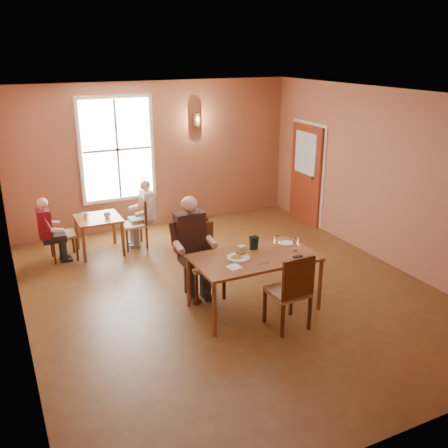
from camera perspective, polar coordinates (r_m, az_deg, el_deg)
name	(u,v)px	position (r m, az deg, el deg)	size (l,w,h in m)	color
ground	(229,290)	(7.94, 0.63, -7.60)	(6.00, 7.00, 0.01)	brown
wall_back	(155,155)	(10.53, -7.85, 7.77)	(6.00, 0.04, 3.00)	brown
wall_front	(405,303)	(4.72, 20.00, -8.48)	(6.00, 0.04, 3.00)	brown
wall_left	(12,230)	(6.68, -23.09, -0.62)	(0.04, 7.00, 3.00)	brown
wall_right	(386,178)	(9.06, 18.02, 5.05)	(0.04, 7.00, 3.00)	brown
ceiling	(230,95)	(7.09, 0.72, 14.51)	(6.00, 7.00, 0.04)	white
window	(117,150)	(10.24, -12.11, 8.32)	(1.36, 0.10, 1.96)	white
door	(305,174)	(10.86, 9.29, 5.61)	(0.12, 1.04, 2.10)	maroon
wall_sconce	(197,119)	(10.63, -3.14, 11.86)	(0.16, 0.16, 0.28)	brown
main_table	(254,282)	(7.28, 3.43, -6.68)	(1.75, 0.99, 0.82)	brown
chair_diner_main	(204,263)	(7.54, -2.28, -4.43)	(0.49, 0.49, 1.12)	#4F2E14
diner_main	(205,252)	(7.44, -2.21, -3.22)	(0.59, 0.59, 1.48)	black
chair_empty	(288,290)	(6.81, 7.31, -7.49)	(0.48, 0.48, 1.09)	#5E3212
plate_food	(238,257)	(7.01, 1.64, -3.81)	(0.33, 0.33, 0.04)	white
sandwich	(241,252)	(7.09, 1.94, -3.16)	(0.11, 0.10, 0.13)	tan
goblet_a	(277,242)	(7.35, 6.03, -2.04)	(0.09, 0.09, 0.22)	white
goblet_b	(296,244)	(7.30, 8.17, -2.30)	(0.09, 0.09, 0.22)	white
menu_stand	(254,243)	(7.30, 3.44, -2.16)	(0.12, 0.06, 0.21)	black
knife	(264,264)	(6.88, 4.54, -4.54)	(0.22, 0.02, 0.00)	silver
napkin	(234,267)	(6.75, 1.16, -4.94)	(0.18, 0.18, 0.01)	white
side_plate	(287,243)	(7.60, 7.18, -2.18)	(0.19, 0.19, 0.01)	silver
sunglasses	(298,256)	(7.14, 8.46, -3.69)	(0.14, 0.04, 0.02)	black
second_table	(100,235)	(9.49, -14.03, -1.24)	(0.78, 0.78, 0.69)	brown
chair_diner_white	(133,223)	(9.59, -10.31, 0.06)	(0.42, 0.42, 0.95)	#3C2412
diner_white	(135,216)	(9.55, -10.18, 0.87)	(0.49, 0.49, 1.22)	white
chair_diner_maroon	(62,234)	(9.36, -17.98, -1.04)	(0.43, 0.43, 0.96)	#532B17
diner_maroon	(60,229)	(9.32, -18.22, -0.50)	(0.46, 0.46, 1.16)	maroon
cup_a	(107,215)	(9.31, -13.20, 0.98)	(0.12, 0.12, 0.09)	white
cup_b	(85,215)	(9.42, -15.58, 0.99)	(0.10, 0.10, 0.09)	white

